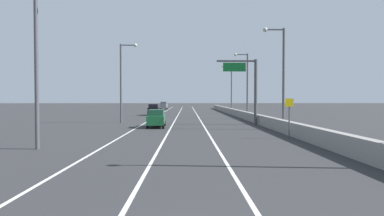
# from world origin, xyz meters

# --- Properties ---
(ground_plane) EXTENTS (320.00, 320.00, 0.00)m
(ground_plane) POSITION_xyz_m (0.00, 64.00, 0.00)
(ground_plane) COLOR #2D2D30
(lane_stripe_left) EXTENTS (0.16, 130.00, 0.00)m
(lane_stripe_left) POSITION_xyz_m (-5.50, 55.00, 0.00)
(lane_stripe_left) COLOR silver
(lane_stripe_left) RESTS_ON ground_plane
(lane_stripe_center) EXTENTS (0.16, 130.00, 0.00)m
(lane_stripe_center) POSITION_xyz_m (-2.00, 55.00, 0.00)
(lane_stripe_center) COLOR silver
(lane_stripe_center) RESTS_ON ground_plane
(lane_stripe_right) EXTENTS (0.16, 130.00, 0.00)m
(lane_stripe_right) POSITION_xyz_m (1.50, 55.00, 0.00)
(lane_stripe_right) COLOR silver
(lane_stripe_right) RESTS_ON ground_plane
(jersey_barrier_right) EXTENTS (0.60, 120.00, 1.10)m
(jersey_barrier_right) POSITION_xyz_m (8.16, 40.00, 0.55)
(jersey_barrier_right) COLOR gray
(jersey_barrier_right) RESTS_ON ground_plane
(overhead_sign_gantry) EXTENTS (4.68, 0.36, 7.50)m
(overhead_sign_gantry) POSITION_xyz_m (6.82, 33.72, 4.73)
(overhead_sign_gantry) COLOR #47474C
(overhead_sign_gantry) RESTS_ON ground_plane
(speed_advisory_sign) EXTENTS (0.60, 0.11, 3.00)m
(speed_advisory_sign) POSITION_xyz_m (7.26, 19.73, 1.76)
(speed_advisory_sign) COLOR #4C4C51
(speed_advisory_sign) RESTS_ON ground_plane
(lamp_post_right_second) EXTENTS (2.14, 0.44, 9.81)m
(lamp_post_right_second) POSITION_xyz_m (8.67, 27.25, 5.65)
(lamp_post_right_second) COLOR #4C4C51
(lamp_post_right_second) RESTS_ON ground_plane
(lamp_post_right_third) EXTENTS (2.14, 0.44, 9.81)m
(lamp_post_right_third) POSITION_xyz_m (8.45, 45.75, 5.65)
(lamp_post_right_third) COLOR #4C4C51
(lamp_post_right_third) RESTS_ON ground_plane
(lamp_post_right_fourth) EXTENTS (2.14, 0.44, 9.81)m
(lamp_post_right_fourth) POSITION_xyz_m (8.46, 64.25, 5.65)
(lamp_post_right_fourth) COLOR #4C4C51
(lamp_post_right_fourth) RESTS_ON ground_plane
(lamp_post_left_near) EXTENTS (2.14, 0.44, 9.81)m
(lamp_post_left_near) POSITION_xyz_m (-8.92, 14.76, 5.65)
(lamp_post_left_near) COLOR #4C4C51
(lamp_post_left_near) RESTS_ON ground_plane
(lamp_post_left_mid) EXTENTS (2.14, 0.44, 9.81)m
(lamp_post_left_mid) POSITION_xyz_m (-8.25, 36.95, 5.65)
(lamp_post_left_mid) COLOR #4C4C51
(lamp_post_left_mid) RESTS_ON ground_plane
(car_gray_0) EXTENTS (2.00, 4.76, 2.14)m
(car_gray_0) POSITION_xyz_m (-6.80, 89.47, 1.07)
(car_gray_0) COLOR slate
(car_gray_0) RESTS_ON ground_plane
(car_black_1) EXTENTS (2.04, 4.73, 2.03)m
(car_black_1) POSITION_xyz_m (-6.36, 56.12, 1.01)
(car_black_1) COLOR black
(car_black_1) RESTS_ON ground_plane
(car_green_2) EXTENTS (1.88, 4.60, 1.86)m
(car_green_2) POSITION_xyz_m (-3.53, 30.14, 0.93)
(car_green_2) COLOR #196033
(car_green_2) RESTS_ON ground_plane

